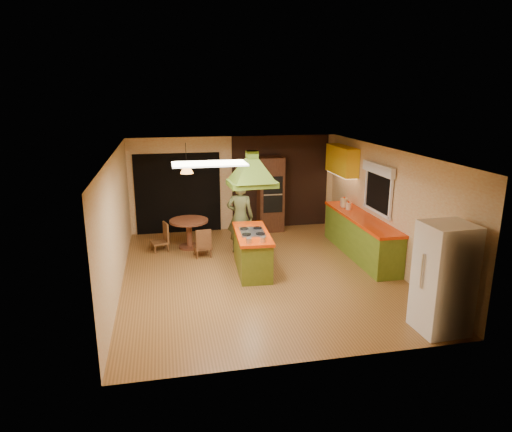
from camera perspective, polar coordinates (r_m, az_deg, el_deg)
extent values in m
plane|color=#986431|center=(9.47, 0.50, -7.17)|extent=(6.50, 6.50, 0.00)
plane|color=beige|center=(12.18, -2.68, 4.07)|extent=(5.50, 0.00, 5.50)
plane|color=beige|center=(6.09, 6.96, -7.69)|extent=(5.50, 0.00, 5.50)
plane|color=beige|center=(8.92, -17.03, -0.77)|extent=(0.00, 6.50, 6.50)
plane|color=beige|center=(9.99, 16.15, 0.97)|extent=(0.00, 6.50, 6.50)
plane|color=silver|center=(8.82, 0.54, 8.02)|extent=(6.50, 6.50, 0.00)
cube|color=#381E14|center=(12.41, 3.07, 4.28)|extent=(2.64, 0.03, 2.50)
cube|color=black|center=(12.06, -9.71, 2.79)|extent=(2.20, 0.03, 2.10)
cube|color=olive|center=(10.59, 12.90, -2.61)|extent=(0.58, 3.00, 0.86)
cube|color=#E53807|center=(10.47, 13.05, -0.21)|extent=(0.62, 3.05, 0.06)
cube|color=yellow|center=(11.74, 10.69, 6.87)|extent=(0.34, 1.40, 0.70)
cube|color=black|center=(10.25, 15.10, 3.13)|extent=(0.03, 1.16, 0.96)
cube|color=white|center=(10.15, 15.03, 5.72)|extent=(0.10, 1.35, 0.22)
cube|color=white|center=(7.48, -5.85, 6.51)|extent=(1.20, 0.60, 0.03)
cube|color=#626C1B|center=(9.47, -0.47, -4.64)|extent=(0.71, 1.62, 0.78)
cube|color=red|center=(9.33, -0.48, -2.22)|extent=(0.77, 1.70, 0.06)
cube|color=silver|center=(9.32, -0.48, -2.00)|extent=(0.52, 0.73, 0.02)
cube|color=#58791E|center=(9.08, -0.49, 4.07)|extent=(0.97, 0.72, 0.11)
pyramid|color=#58791E|center=(8.99, -0.50, 7.20)|extent=(0.97, 0.72, 0.45)
cube|color=#58791E|center=(8.98, -0.50, 7.69)|extent=(0.22, 0.22, 0.14)
imported|color=#4C512B|center=(10.43, -1.99, -0.13)|extent=(0.71, 0.57, 1.69)
cube|color=white|center=(7.57, 22.42, -7.22)|extent=(0.74, 0.71, 1.74)
cube|color=#4F2A19|center=(12.11, 1.81, 2.75)|extent=(0.66, 0.59, 1.97)
cube|color=black|center=(11.77, 2.16, 3.86)|extent=(0.51, 0.03, 0.45)
cube|color=black|center=(11.88, 2.14, 1.50)|extent=(0.51, 0.03, 0.45)
cylinder|color=brown|center=(10.88, -8.40, -0.61)|extent=(0.92, 0.92, 0.05)
cylinder|color=brown|center=(10.97, -8.34, -2.22)|extent=(0.14, 0.14, 0.64)
cylinder|color=brown|center=(11.07, -8.28, -3.80)|extent=(0.51, 0.51, 0.05)
cone|color=#FF9E3F|center=(10.61, -8.66, 5.81)|extent=(0.39, 0.39, 0.19)
cylinder|color=beige|center=(11.21, 10.98, 1.64)|extent=(0.19, 0.19, 0.21)
cylinder|color=beige|center=(11.29, 10.80, 1.68)|extent=(0.16, 0.16, 0.18)
cylinder|color=#FCECCB|center=(10.98, 11.49, 1.20)|extent=(0.14, 0.14, 0.16)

